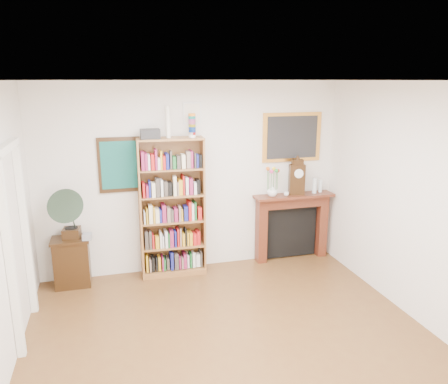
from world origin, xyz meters
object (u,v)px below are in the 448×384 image
object	(u,v)px
fireplace	(291,221)
mantel_clock	(297,178)
gramophone	(69,211)
bookshelf	(172,200)
teacup	(286,194)
flower_vase	(272,191)
bottle_right	(321,186)
bottle_left	(315,186)
side_cabinet	(72,262)
cd_stack	(87,237)

from	to	relation	value
fireplace	mantel_clock	size ratio (longest dim) A/B	2.32
gramophone	mantel_clock	bearing A→B (deg)	9.39
bookshelf	mantel_clock	xyz separation A→B (m)	(1.95, 0.04, 0.20)
mantel_clock	teacup	world-z (taller)	mantel_clock
flower_vase	teacup	distance (m)	0.23
flower_vase	bottle_right	xyz separation A→B (m)	(0.83, 0.04, 0.01)
gramophone	flower_vase	bearing A→B (deg)	9.64
mantel_clock	bottle_left	bearing A→B (deg)	11.46
mantel_clock	teacup	distance (m)	0.30
fireplace	bottle_right	world-z (taller)	bottle_right
mantel_clock	bottle_right	distance (m)	0.46
side_cabinet	bottle_right	xyz separation A→B (m)	(3.81, 0.09, 0.82)
bottle_left	bottle_right	world-z (taller)	bottle_left
mantel_clock	bottle_right	bearing A→B (deg)	15.09
mantel_clock	flower_vase	distance (m)	0.44
gramophone	flower_vase	xyz separation A→B (m)	(2.94, 0.16, 0.04)
gramophone	cd_stack	size ratio (longest dim) A/B	6.23
bookshelf	bottle_right	xyz separation A→B (m)	(2.38, 0.07, 0.04)
fireplace	mantel_clock	xyz separation A→B (m)	(0.04, -0.05, 0.71)
side_cabinet	flower_vase	size ratio (longest dim) A/B	4.01
mantel_clock	bottle_right	xyz separation A→B (m)	(0.43, 0.03, -0.16)
teacup	flower_vase	bearing A→B (deg)	169.57
bottle_left	bookshelf	bearing A→B (deg)	-178.83
bookshelf	fireplace	xyz separation A→B (m)	(1.91, 0.09, -0.51)
bookshelf	mantel_clock	distance (m)	1.96
teacup	bottle_left	bearing A→B (deg)	5.79
gramophone	mantel_clock	xyz separation A→B (m)	(3.35, 0.17, 0.22)
fireplace	cd_stack	xyz separation A→B (m)	(-3.11, -0.21, 0.11)
fireplace	teacup	world-z (taller)	teacup
flower_vase	bottle_right	distance (m)	0.84
flower_vase	teacup	xyz separation A→B (m)	(0.22, -0.04, -0.06)
side_cabinet	teacup	size ratio (longest dim) A/B	8.79
bookshelf	flower_vase	size ratio (longest dim) A/B	13.45
bottle_left	bottle_right	bearing A→B (deg)	13.37
fireplace	cd_stack	distance (m)	3.12
cd_stack	mantel_clock	distance (m)	3.20
flower_vase	mantel_clock	bearing A→B (deg)	1.12
cd_stack	bottle_right	xyz separation A→B (m)	(3.57, 0.19, 0.44)
cd_stack	bookshelf	bearing A→B (deg)	5.67
flower_vase	bottle_left	world-z (taller)	bottle_left
bottle_left	flower_vase	bearing A→B (deg)	-179.16
teacup	fireplace	bearing A→B (deg)	32.82
side_cabinet	bottle_right	world-z (taller)	bottle_right
mantel_clock	bottle_left	distance (m)	0.34
fireplace	mantel_clock	bearing A→B (deg)	-52.17
bookshelf	side_cabinet	xyz separation A→B (m)	(-1.42, -0.02, -0.79)
bookshelf	mantel_clock	bearing A→B (deg)	3.77
cd_stack	flower_vase	world-z (taller)	flower_vase
side_cabinet	bottle_right	size ratio (longest dim) A/B	3.48
mantel_clock	bottle_right	size ratio (longest dim) A/B	2.74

